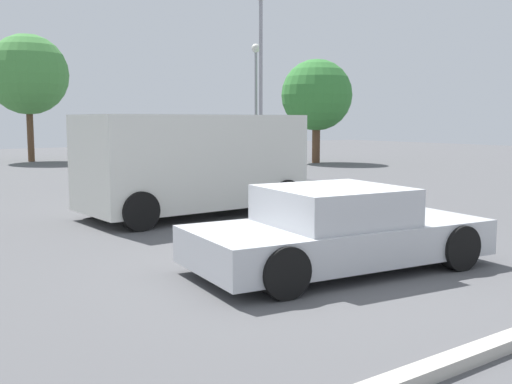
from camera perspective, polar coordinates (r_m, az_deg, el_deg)
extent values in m
plane|color=#515154|center=(8.47, 5.83, -7.53)|extent=(80.00, 80.00, 0.00)
cube|color=#B7BABF|center=(8.62, 7.83, -4.52)|extent=(4.46, 2.35, 0.50)
cube|color=#B7BABF|center=(8.47, 7.34, -1.23)|extent=(1.99, 1.90, 0.51)
cube|color=slate|center=(8.99, 11.70, -0.85)|extent=(0.25, 1.56, 0.43)
cube|color=slate|center=(8.01, 2.43, -1.65)|extent=(0.25, 1.56, 0.43)
cylinder|color=black|center=(10.18, 11.40, -3.36)|extent=(0.66, 0.30, 0.64)
cylinder|color=black|center=(8.95, 18.61, -4.99)|extent=(0.66, 0.30, 0.64)
cylinder|color=black|center=(8.64, -3.37, -5.05)|extent=(0.66, 0.30, 0.64)
cylinder|color=black|center=(7.15, 2.68, -7.57)|extent=(0.66, 0.30, 0.64)
cube|color=silver|center=(13.29, -5.97, 2.98)|extent=(4.87, 2.23, 1.98)
cube|color=slate|center=(14.64, 1.96, 5.07)|extent=(0.10, 1.78, 0.79)
cylinder|color=black|center=(15.18, -2.08, 0.34)|extent=(0.77, 0.27, 0.76)
cylinder|color=black|center=(13.62, 2.78, -0.42)|extent=(0.77, 0.27, 0.76)
cylinder|color=black|center=(13.43, -14.75, -0.74)|extent=(0.77, 0.27, 0.76)
cylinder|color=black|center=(11.64, -10.94, -1.78)|extent=(0.77, 0.27, 0.76)
cylinder|color=gray|center=(22.88, 0.45, 9.76)|extent=(0.14, 0.14, 6.53)
cylinder|color=gray|center=(30.76, -0.01, 8.07)|extent=(0.14, 0.14, 5.51)
sphere|color=silver|center=(30.96, -0.01, 13.42)|extent=(0.44, 0.44, 0.44)
cylinder|color=brown|center=(32.50, -20.53, 5.22)|extent=(0.32, 0.32, 2.85)
sphere|color=#478C42|center=(32.57, -20.74, 10.35)|extent=(3.97, 3.97, 3.97)
cylinder|color=brown|center=(29.68, 5.69, 4.69)|extent=(0.39, 0.39, 2.00)
sphere|color=#387F38|center=(29.69, 5.74, 9.11)|extent=(3.43, 3.43, 3.43)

